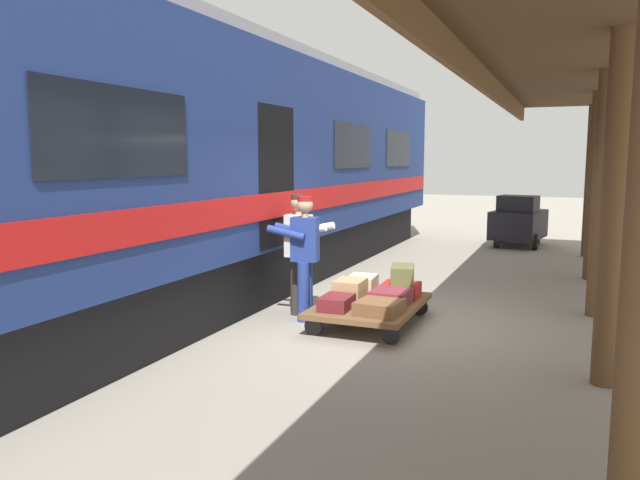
{
  "coord_description": "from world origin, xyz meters",
  "views": [
    {
      "loc": [
        -1.89,
        7.85,
        2.2
      ],
      "look_at": [
        1.12,
        0.52,
        1.15
      ],
      "focal_mm": 34.3,
      "sensor_mm": 36.0,
      "label": 1
    }
  ],
  "objects_px": {
    "suitcase_olive_duffel": "(403,274)",
    "baggage_tug": "(518,222)",
    "suitcase_tan_vintage": "(350,290)",
    "suitcase_cream_canvas": "(362,284)",
    "suitcase_brown_leather": "(379,307)",
    "suitcase_red_plastic": "(401,290)",
    "train_car": "(188,168)",
    "luggage_cart": "(370,306)",
    "suitcase_maroon_trunk": "(337,303)",
    "suitcase_burgundy_valise": "(391,297)",
    "porter_in_overalls": "(304,253)",
    "porter_by_door": "(300,249)"
  },
  "relations": [
    {
      "from": "suitcase_olive_duffel",
      "to": "baggage_tug",
      "type": "height_order",
      "value": "baggage_tug"
    },
    {
      "from": "suitcase_tan_vintage",
      "to": "suitcase_cream_canvas",
      "type": "distance_m",
      "value": 0.51
    },
    {
      "from": "suitcase_brown_leather",
      "to": "suitcase_red_plastic",
      "type": "height_order",
      "value": "suitcase_red_plastic"
    },
    {
      "from": "train_car",
      "to": "luggage_cart",
      "type": "bearing_deg",
      "value": 175.71
    },
    {
      "from": "suitcase_red_plastic",
      "to": "suitcase_brown_leather",
      "type": "bearing_deg",
      "value": 90.0
    },
    {
      "from": "suitcase_red_plastic",
      "to": "suitcase_maroon_trunk",
      "type": "distance_m",
      "value": 1.17
    },
    {
      "from": "suitcase_burgundy_valise",
      "to": "porter_in_overalls",
      "type": "distance_m",
      "value": 1.32
    },
    {
      "from": "suitcase_cream_canvas",
      "to": "suitcase_maroon_trunk",
      "type": "xyz_separation_m",
      "value": [
        -0.0,
        1.03,
        -0.04
      ]
    },
    {
      "from": "porter_in_overalls",
      "to": "porter_by_door",
      "type": "xyz_separation_m",
      "value": [
        0.19,
        -0.31,
        0.0
      ]
    },
    {
      "from": "suitcase_cream_canvas",
      "to": "baggage_tug",
      "type": "xyz_separation_m",
      "value": [
        -1.49,
        -8.01,
        0.2
      ]
    },
    {
      "from": "suitcase_cream_canvas",
      "to": "porter_by_door",
      "type": "bearing_deg",
      "value": 20.16
    },
    {
      "from": "porter_in_overalls",
      "to": "suitcase_olive_duffel",
      "type": "bearing_deg",
      "value": -152.74
    },
    {
      "from": "suitcase_cream_canvas",
      "to": "suitcase_maroon_trunk",
      "type": "bearing_deg",
      "value": 90.0
    },
    {
      "from": "suitcase_burgundy_valise",
      "to": "baggage_tug",
      "type": "relative_size",
      "value": 0.29
    },
    {
      "from": "suitcase_maroon_trunk",
      "to": "suitcase_cream_canvas",
      "type": "bearing_deg",
      "value": -90.0
    },
    {
      "from": "train_car",
      "to": "suitcase_olive_duffel",
      "type": "xyz_separation_m",
      "value": [
        -3.28,
        -0.31,
        -1.45
      ]
    },
    {
      "from": "suitcase_cream_canvas",
      "to": "porter_in_overalls",
      "type": "distance_m",
      "value": 1.02
    },
    {
      "from": "suitcase_red_plastic",
      "to": "porter_by_door",
      "type": "height_order",
      "value": "porter_by_door"
    },
    {
      "from": "suitcase_red_plastic",
      "to": "porter_in_overalls",
      "type": "height_order",
      "value": "porter_in_overalls"
    },
    {
      "from": "suitcase_red_plastic",
      "to": "suitcase_olive_duffel",
      "type": "height_order",
      "value": "suitcase_olive_duffel"
    },
    {
      "from": "suitcase_tan_vintage",
      "to": "porter_in_overalls",
      "type": "distance_m",
      "value": 0.81
    },
    {
      "from": "luggage_cart",
      "to": "suitcase_cream_canvas",
      "type": "bearing_deg",
      "value": -61.12
    },
    {
      "from": "suitcase_burgundy_valise",
      "to": "suitcase_red_plastic",
      "type": "bearing_deg",
      "value": -90.0
    },
    {
      "from": "suitcase_maroon_trunk",
      "to": "suitcase_red_plastic",
      "type": "bearing_deg",
      "value": -118.88
    },
    {
      "from": "porter_by_door",
      "to": "baggage_tug",
      "type": "xyz_separation_m",
      "value": [
        -2.32,
        -8.32,
        -0.3
      ]
    },
    {
      "from": "suitcase_brown_leather",
      "to": "suitcase_maroon_trunk",
      "type": "bearing_deg",
      "value": 0.0
    },
    {
      "from": "suitcase_tan_vintage",
      "to": "suitcase_cream_canvas",
      "type": "bearing_deg",
      "value": -90.0
    },
    {
      "from": "luggage_cart",
      "to": "porter_in_overalls",
      "type": "xyz_separation_m",
      "value": [
        0.92,
        0.1,
        0.67
      ]
    },
    {
      "from": "suitcase_maroon_trunk",
      "to": "suitcase_olive_duffel",
      "type": "relative_size",
      "value": 0.92
    },
    {
      "from": "suitcase_maroon_trunk",
      "to": "porter_by_door",
      "type": "xyz_separation_m",
      "value": [
        0.83,
        -0.72,
        0.54
      ]
    },
    {
      "from": "porter_in_overalls",
      "to": "porter_by_door",
      "type": "distance_m",
      "value": 0.36
    },
    {
      "from": "suitcase_maroon_trunk",
      "to": "luggage_cart",
      "type": "bearing_deg",
      "value": -118.88
    },
    {
      "from": "suitcase_brown_leather",
      "to": "train_car",
      "type": "bearing_deg",
      "value": -12.75
    },
    {
      "from": "suitcase_burgundy_valise",
      "to": "baggage_tug",
      "type": "bearing_deg",
      "value": -96.15
    },
    {
      "from": "suitcase_tan_vintage",
      "to": "luggage_cart",
      "type": "bearing_deg",
      "value": -180.0
    },
    {
      "from": "suitcase_burgundy_valise",
      "to": "suitcase_olive_duffel",
      "type": "xyz_separation_m",
      "value": [
        -0.02,
        -0.53,
        0.21
      ]
    },
    {
      "from": "suitcase_red_plastic",
      "to": "porter_by_door",
      "type": "bearing_deg",
      "value": 12.33
    },
    {
      "from": "suitcase_cream_canvas",
      "to": "suitcase_red_plastic",
      "type": "xyz_separation_m",
      "value": [
        -0.57,
        0.0,
        -0.03
      ]
    },
    {
      "from": "suitcase_cream_canvas",
      "to": "suitcase_burgundy_valise",
      "type": "height_order",
      "value": "suitcase_cream_canvas"
    },
    {
      "from": "suitcase_olive_duffel",
      "to": "suitcase_burgundy_valise",
      "type": "bearing_deg",
      "value": 88.25
    },
    {
      "from": "suitcase_olive_duffel",
      "to": "suitcase_brown_leather",
      "type": "bearing_deg",
      "value": 89.11
    },
    {
      "from": "train_car",
      "to": "suitcase_olive_duffel",
      "type": "bearing_deg",
      "value": -174.64
    },
    {
      "from": "suitcase_brown_leather",
      "to": "suitcase_cream_canvas",
      "type": "bearing_deg",
      "value": -61.12
    },
    {
      "from": "suitcase_cream_canvas",
      "to": "suitcase_red_plastic",
      "type": "height_order",
      "value": "suitcase_cream_canvas"
    },
    {
      "from": "suitcase_brown_leather",
      "to": "porter_by_door",
      "type": "bearing_deg",
      "value": -27.25
    },
    {
      "from": "suitcase_red_plastic",
      "to": "suitcase_maroon_trunk",
      "type": "relative_size",
      "value": 0.99
    },
    {
      "from": "luggage_cart",
      "to": "porter_by_door",
      "type": "relative_size",
      "value": 1.1
    },
    {
      "from": "suitcase_cream_canvas",
      "to": "suitcase_burgundy_valise",
      "type": "relative_size",
      "value": 0.95
    },
    {
      "from": "porter_in_overalls",
      "to": "porter_by_door",
      "type": "height_order",
      "value": "same"
    },
    {
      "from": "porter_by_door",
      "to": "train_car",
      "type": "bearing_deg",
      "value": -0.48
    }
  ]
}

